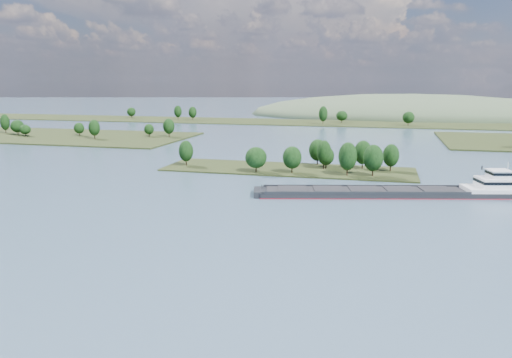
# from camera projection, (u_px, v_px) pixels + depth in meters

# --- Properties ---
(ground) EXTENTS (1800.00, 1800.00, 0.00)m
(ground) POSITION_uv_depth(u_px,v_px,m) (249.00, 206.00, 143.60)
(ground) COLOR #385161
(ground) RESTS_ON ground
(tree_island) EXTENTS (100.00, 30.18, 13.77)m
(tree_island) POSITION_uv_depth(u_px,v_px,m) (304.00, 162.00, 197.27)
(tree_island) COLOR black
(tree_island) RESTS_ON ground
(back_shoreline) EXTENTS (900.00, 60.00, 15.66)m
(back_shoreline) POSITION_uv_depth(u_px,v_px,m) (348.00, 123.00, 407.17)
(back_shoreline) COLOR black
(back_shoreline) RESTS_ON ground
(hill_west) EXTENTS (320.00, 160.00, 44.00)m
(hill_west) POSITION_uv_depth(u_px,v_px,m) (409.00, 116.00, 489.95)
(hill_west) COLOR #3C4D35
(hill_west) RESTS_ON ground
(cargo_barge) EXTENTS (83.50, 29.47, 11.30)m
(cargo_barge) POSITION_uv_depth(u_px,v_px,m) (406.00, 191.00, 156.31)
(cargo_barge) COLOR black
(cargo_barge) RESTS_ON ground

